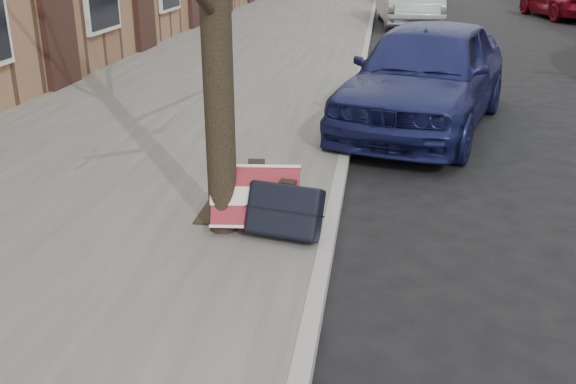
# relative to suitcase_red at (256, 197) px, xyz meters

# --- Properties ---
(ground) EXTENTS (120.00, 120.00, 0.00)m
(ground) POSITION_rel_suitcase_red_xyz_m (1.87, -0.79, -0.40)
(ground) COLOR black
(ground) RESTS_ON ground
(near_sidewalk) EXTENTS (5.00, 70.00, 0.12)m
(near_sidewalk) POSITION_rel_suitcase_red_xyz_m (-1.83, 14.21, -0.34)
(near_sidewalk) COLOR slate
(near_sidewalk) RESTS_ON ground
(dirt_patch) EXTENTS (0.85, 0.85, 0.02)m
(dirt_patch) POSITION_rel_suitcase_red_xyz_m (-0.13, 0.41, -0.27)
(dirt_patch) COLOR black
(dirt_patch) RESTS_ON near_sidewalk
(suitcase_red) EXTENTS (0.76, 0.47, 0.56)m
(suitcase_red) POSITION_rel_suitcase_red_xyz_m (0.00, 0.00, 0.00)
(suitcase_red) COLOR maroon
(suitcase_red) RESTS_ON near_sidewalk
(suitcase_navy) EXTENTS (0.67, 0.48, 0.48)m
(suitcase_navy) POSITION_rel_suitcase_red_xyz_m (0.27, -0.14, -0.04)
(suitcase_navy) COLOR black
(suitcase_navy) RESTS_ON near_sidewalk
(car_near_front) EXTENTS (2.81, 4.57, 1.45)m
(car_near_front) POSITION_rel_suitcase_red_xyz_m (1.58, 3.88, 0.33)
(car_near_front) COLOR #161A4A
(car_near_front) RESTS_ON ground
(car_near_mid) EXTENTS (1.99, 4.66, 1.50)m
(car_near_mid) POSITION_rel_suitcase_red_xyz_m (1.69, 15.55, 0.35)
(car_near_mid) COLOR #96999C
(car_near_mid) RESTS_ON ground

